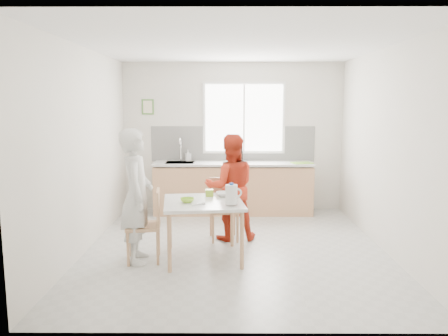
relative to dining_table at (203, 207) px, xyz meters
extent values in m
plane|color=#B7B7B2|center=(0.41, 0.41, -0.67)|extent=(4.50, 4.50, 0.00)
plane|color=silver|center=(0.41, 2.66, 0.68)|extent=(4.00, 0.00, 4.00)
plane|color=silver|center=(0.41, -1.84, 0.68)|extent=(4.00, 0.00, 4.00)
plane|color=silver|center=(-1.59, 0.41, 0.68)|extent=(0.00, 4.50, 4.50)
plane|color=silver|center=(2.41, 0.41, 0.68)|extent=(0.00, 4.50, 4.50)
plane|color=white|center=(0.41, 0.41, 2.03)|extent=(4.50, 4.50, 0.00)
cube|color=white|center=(0.61, 2.64, 1.03)|extent=(1.50, 0.03, 1.30)
cube|color=white|center=(0.61, 2.62, 1.03)|extent=(1.40, 0.02, 1.20)
cube|color=white|center=(0.61, 2.62, 1.03)|extent=(0.03, 0.03, 1.20)
cube|color=white|center=(0.41, 2.65, 0.55)|extent=(3.00, 0.02, 0.65)
cube|color=#53873D|center=(-1.14, 2.64, 1.23)|extent=(0.22, 0.02, 0.28)
cube|color=beige|center=(-1.14, 2.63, 1.23)|extent=(0.16, 0.01, 0.22)
cube|color=tan|center=(0.41, 2.36, -0.24)|extent=(2.80, 0.60, 0.86)
cube|color=#3F3326|center=(0.41, 2.36, -0.62)|extent=(2.80, 0.54, 0.10)
cube|color=silver|center=(0.41, 2.36, 0.23)|extent=(2.84, 0.64, 0.04)
cube|color=#A5A5AA|center=(-0.54, 2.36, 0.23)|extent=(0.50, 0.40, 0.03)
cylinder|color=silver|center=(-0.54, 2.52, 0.43)|extent=(0.02, 0.02, 0.36)
torus|color=silver|center=(-0.54, 2.45, 0.61)|extent=(0.02, 0.18, 0.18)
cube|color=silver|center=(0.00, 0.00, 0.06)|extent=(1.08, 1.08, 0.04)
cylinder|color=tan|center=(-0.37, -0.48, -0.33)|extent=(0.05, 0.05, 0.69)
cylinder|color=tan|center=(-0.48, 0.37, -0.33)|extent=(0.05, 0.05, 0.69)
cylinder|color=tan|center=(0.48, -0.37, -0.33)|extent=(0.05, 0.05, 0.69)
cylinder|color=tan|center=(0.37, 0.48, -0.33)|extent=(0.05, 0.05, 0.69)
cube|color=tan|center=(-0.74, -0.09, -0.23)|extent=(0.46, 0.46, 0.04)
cube|color=tan|center=(-0.56, -0.07, 0.01)|extent=(0.08, 0.40, 0.43)
cylinder|color=tan|center=(-0.94, 0.06, -0.46)|extent=(0.04, 0.04, 0.43)
cylinder|color=tan|center=(-0.90, -0.29, -0.46)|extent=(0.04, 0.04, 0.43)
cylinder|color=tan|center=(-0.59, 0.11, -0.46)|extent=(0.04, 0.04, 0.43)
cylinder|color=tan|center=(-0.55, -0.25, -0.46)|extent=(0.04, 0.04, 0.43)
cube|color=tan|center=(0.26, 0.79, -0.23)|extent=(0.45, 0.45, 0.04)
cube|color=tan|center=(0.23, 0.97, 0.00)|extent=(0.39, 0.08, 0.43)
cylinder|color=tan|center=(0.10, 0.59, -0.46)|extent=(0.03, 0.03, 0.42)
cylinder|color=tan|center=(0.45, 0.63, -0.46)|extent=(0.03, 0.03, 0.42)
cylinder|color=tan|center=(0.06, 0.94, -0.46)|extent=(0.03, 0.03, 0.42)
cylinder|color=tan|center=(0.41, 0.98, -0.46)|extent=(0.03, 0.03, 0.42)
imported|color=silver|center=(-0.81, -0.10, 0.16)|extent=(0.47, 0.65, 1.66)
imported|color=red|center=(0.35, 0.82, 0.10)|extent=(0.81, 0.67, 1.53)
imported|color=#97D431|center=(-0.19, -0.07, 0.10)|extent=(0.19, 0.19, 0.05)
imported|color=white|center=(0.27, 0.28, 0.10)|extent=(0.25, 0.25, 0.05)
cylinder|color=white|center=(0.35, -0.24, 0.21)|extent=(0.14, 0.14, 0.23)
cylinder|color=blue|center=(0.35, -0.24, 0.34)|extent=(0.05, 0.05, 0.03)
torus|color=white|center=(0.42, -0.24, 0.23)|extent=(0.11, 0.04, 0.11)
cube|color=#91BC2B|center=(0.07, 0.29, 0.12)|extent=(0.11, 0.11, 0.09)
cylinder|color=#A5A5AA|center=(-0.05, -0.23, 0.09)|extent=(0.15, 0.08, 0.01)
cube|color=#74B82A|center=(1.63, 2.25, 0.26)|extent=(0.41, 0.34, 0.01)
cylinder|color=black|center=(0.49, 2.40, 0.41)|extent=(0.07, 0.07, 0.32)
cylinder|color=black|center=(0.56, 2.49, 0.40)|extent=(0.07, 0.07, 0.30)
cylinder|color=#986421|center=(0.44, 2.37, 0.33)|extent=(0.06, 0.06, 0.16)
imported|color=#999999|center=(-0.41, 2.54, 0.35)|extent=(0.13, 0.13, 0.21)
camera|label=1|loc=(0.29, -5.36, 1.29)|focal=35.00mm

